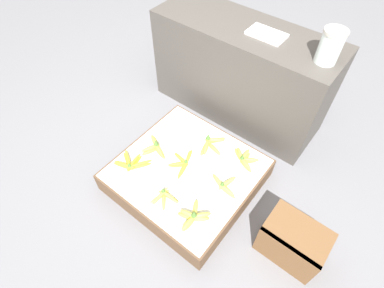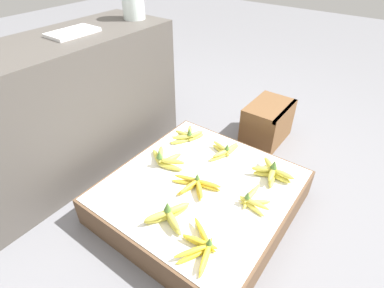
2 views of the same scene
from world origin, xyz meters
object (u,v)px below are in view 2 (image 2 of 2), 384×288
at_px(banana_bunch_front_midleft, 252,200).
at_px(glass_jar, 133,0).
at_px(wooden_crate, 267,122).
at_px(banana_bunch_front_midright, 272,172).
at_px(banana_bunch_front_left, 201,246).
at_px(foam_tray_white, 73,32).
at_px(banana_bunch_middle_midleft, 196,185).
at_px(banana_bunch_middle_midright, 225,151).
at_px(banana_bunch_middle_left, 169,215).
at_px(banana_bunch_back_midright, 188,135).
at_px(banana_bunch_back_midleft, 165,159).

height_order(banana_bunch_front_midleft, glass_jar, glass_jar).
bearing_deg(wooden_crate, banana_bunch_front_midright, -153.66).
distance_m(banana_bunch_front_left, foam_tray_white, 1.26).
bearing_deg(banana_bunch_front_midright, banana_bunch_front_left, 175.25).
bearing_deg(foam_tray_white, wooden_crate, -46.73).
height_order(banana_bunch_middle_midleft, banana_bunch_middle_midright, banana_bunch_middle_midright).
xyz_separation_m(banana_bunch_middle_left, banana_bunch_middle_midright, (0.56, 0.05, -0.01)).
height_order(banana_bunch_front_midleft, banana_bunch_middle_midleft, banana_bunch_front_midleft).
distance_m(banana_bunch_back_midright, glass_jar, 0.87).
bearing_deg(banana_bunch_middle_midleft, glass_jar, 59.82).
bearing_deg(banana_bunch_back_midleft, banana_bunch_middle_midright, -39.57).
bearing_deg(wooden_crate, banana_bunch_front_midleft, -160.50).
bearing_deg(banana_bunch_middle_midleft, banana_bunch_front_left, -140.89).
bearing_deg(banana_bunch_front_midright, banana_bunch_back_midleft, 115.35).
bearing_deg(banana_bunch_front_midleft, banana_bunch_front_left, 171.37).
relative_size(banana_bunch_front_left, banana_bunch_front_midleft, 1.35).
distance_m(banana_bunch_middle_left, banana_bunch_back_midright, 0.64).
height_order(banana_bunch_front_left, banana_bunch_front_midright, banana_bunch_front_midright).
height_order(banana_bunch_front_midleft, banana_bunch_middle_midright, banana_bunch_middle_midright).
relative_size(banana_bunch_back_midleft, foam_tray_white, 1.01).
height_order(wooden_crate, banana_bunch_front_left, wooden_crate).
xyz_separation_m(banana_bunch_middle_midright, banana_bunch_back_midright, (-0.01, 0.26, 0.00)).
relative_size(banana_bunch_middle_left, banana_bunch_back_midleft, 0.84).
bearing_deg(banana_bunch_back_midleft, banana_bunch_middle_midleft, -103.26).
distance_m(banana_bunch_front_midright, banana_bunch_middle_left, 0.59).
distance_m(banana_bunch_front_midright, banana_bunch_middle_midright, 0.30).
bearing_deg(banana_bunch_front_left, foam_tray_white, 73.14).
relative_size(banana_bunch_front_midright, banana_bunch_middle_left, 1.02).
distance_m(banana_bunch_front_left, glass_jar, 1.44).
bearing_deg(banana_bunch_middle_midright, banana_bunch_front_midleft, -129.33).
bearing_deg(banana_bunch_front_left, banana_bunch_middle_left, 78.85).
distance_m(wooden_crate, glass_jar, 1.16).
bearing_deg(banana_bunch_middle_midright, banana_bunch_front_left, -157.23).
height_order(wooden_crate, banana_bunch_back_midright, wooden_crate).
bearing_deg(banana_bunch_back_midright, foam_tray_white, 115.99).
xyz_separation_m(wooden_crate, banana_bunch_back_midleft, (-0.79, 0.25, 0.07)).
relative_size(banana_bunch_middle_left, banana_bunch_back_midright, 1.01).
distance_m(wooden_crate, banana_bunch_back_midright, 0.61).
relative_size(banana_bunch_front_midleft, banana_bunch_middle_midright, 0.74).
bearing_deg(banana_bunch_front_midright, foam_tray_white, 102.94).
xyz_separation_m(banana_bunch_front_midright, banana_bunch_middle_midleft, (-0.30, 0.27, -0.01)).
relative_size(wooden_crate, glass_jar, 1.74).
distance_m(banana_bunch_middle_midright, glass_jar, 1.05).
distance_m(banana_bunch_middle_left, banana_bunch_back_midleft, 0.40).
xyz_separation_m(banana_bunch_front_midright, foam_tray_white, (-0.26, 1.11, 0.58)).
xyz_separation_m(banana_bunch_front_left, banana_bunch_middle_left, (0.04, 0.20, 0.01)).
relative_size(banana_bunch_front_midleft, banana_bunch_middle_left, 0.79).
xyz_separation_m(banana_bunch_middle_midright, banana_bunch_back_midleft, (-0.27, 0.22, 0.01)).
bearing_deg(banana_bunch_front_midright, banana_bunch_back_midright, 88.64).
xyz_separation_m(banana_bunch_back_midleft, foam_tray_white, (-0.01, 0.59, 0.58)).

